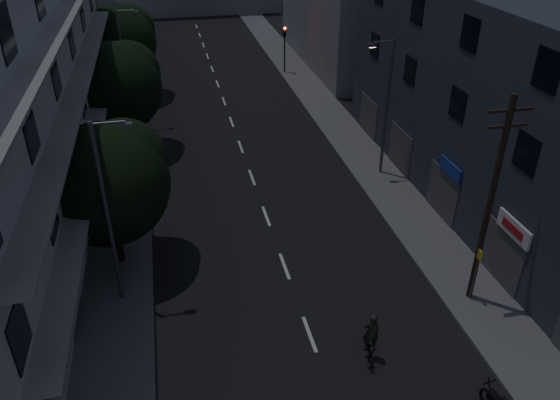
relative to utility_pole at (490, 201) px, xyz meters
name	(u,v)px	position (x,y,z in m)	size (l,w,h in m)	color
ground	(240,144)	(-7.22, 17.88, -4.87)	(160.00, 160.00, 0.00)	black
sidewalk_left	(126,153)	(-14.72, 17.88, -4.79)	(3.00, 90.00, 0.15)	#565659
sidewalk_right	(345,133)	(0.28, 17.88, -4.79)	(3.00, 90.00, 0.15)	#565659
lane_markings	(228,111)	(-7.22, 24.13, -4.86)	(0.15, 60.50, 0.01)	beige
building_left	(3,91)	(-19.20, 10.88, 2.13)	(7.00, 36.00, 14.00)	#B1B1AC
building_right	(505,112)	(4.77, 6.88, 0.63)	(6.19, 28.00, 11.00)	#2A2E39
tree_near	(107,179)	(-14.62, 5.90, -0.50)	(5.47, 5.47, 6.74)	black
tree_mid	(116,84)	(-14.73, 18.42, -0.33)	(5.70, 5.70, 7.02)	black
tree_far	(119,40)	(-14.92, 29.10, -0.18)	(5.86, 5.86, 7.24)	black
traffic_signal_far_right	(285,40)	(-0.78, 32.57, -1.77)	(0.28, 0.37, 4.10)	black
traffic_signal_far_left	(139,51)	(-13.58, 31.41, -1.77)	(0.28, 0.37, 4.10)	black
street_lamp_left_near	(109,207)	(-14.37, 3.08, -0.27)	(1.51, 0.25, 8.00)	#5A5B62
street_lamp_right	(385,102)	(0.39, 11.67, -0.27)	(1.51, 0.25, 8.00)	#525359
street_lamp_left_far	(125,63)	(-14.29, 22.90, -0.27)	(1.51, 0.25, 8.00)	#585C60
utility_pole	(490,201)	(0.00, 0.00, 0.00)	(1.80, 0.24, 9.00)	black
bus_stop_sign	(477,266)	(-0.07, -0.17, -2.98)	(0.06, 0.35, 2.52)	#595B60
cyclist	(370,343)	(-5.35, -2.23, -4.16)	(0.93, 1.73, 2.09)	black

